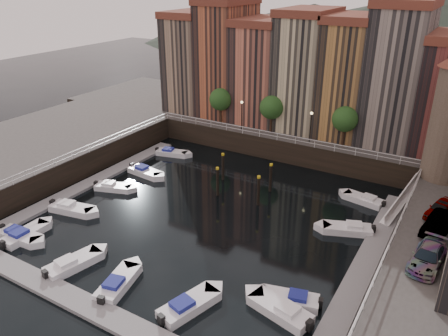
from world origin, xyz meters
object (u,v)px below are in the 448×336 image
Objects in this scene: car_b at (439,225)px; car_a at (441,210)px; gangway at (404,197)px; car_c at (427,258)px; mooring_pilings at (242,179)px; boat_left_0 at (19,236)px; boat_left_1 at (71,208)px; boat_left_2 at (113,187)px.

car_a is at bearing 105.51° from car_b.
gangway is 13.61m from car_c.
mooring_pilings is 23.59m from boat_left_0.
boat_left_1 is 36.29m from car_a.
mooring_pilings is 1.39× the size of boat_left_0.
boat_left_0 is (-30.20, -23.65, -1.54)m from gangway.
boat_left_2 is (0.09, 6.06, -0.05)m from boat_left_1.
car_a is (33.76, 12.90, 3.35)m from boat_left_1.
gangway reaches higher than boat_left_1.
car_b is (3.90, -7.52, 1.88)m from gangway.
gangway is at bearing 34.29° from boat_left_0.
boat_left_1 is 1.03× the size of car_c.
mooring_pilings is 18.77m from boat_left_1.
mooring_pilings is (-16.68, -4.36, -0.27)m from gangway.
car_c is (3.72, -12.97, 1.82)m from gangway.
gangway is 1.91× the size of car_a.
car_a is (33.94, 19.03, 3.36)m from boat_left_0.
gangway reaches higher than boat_left_2.
boat_left_0 is 12.20m from boat_left_2.
boat_left_2 is (0.27, 12.20, -0.03)m from boat_left_0.
car_b is at bearing 21.54° from boat_left_0.
car_a is at bearing 10.17° from boat_left_1.
boat_left_1 is 1.09× the size of car_b.
car_c is at bearing -21.85° from boat_left_2.
boat_left_2 is (-13.25, -7.09, -1.30)m from mooring_pilings.
boat_left_0 is 0.98× the size of car_c.
gangway is 32.08m from boat_left_2.
car_b is (0.15, -2.91, 0.05)m from car_a.
boat_left_1 is 34.20m from car_c.
car_a reaches higher than boat_left_1.
car_c is (33.92, 10.68, 3.36)m from boat_left_0.
car_a is at bearing -0.71° from mooring_pilings.
car_c is at bearing -79.41° from car_b.
gangway is at bearing 14.65° from mooring_pilings.
boat_left_0 is 6.14m from boat_left_1.
gangway is 17.24m from mooring_pilings.
car_c is at bearing 13.71° from boat_left_0.
boat_left_0 is 1.03× the size of car_b.
gangway is 34.78m from boat_left_1.
car_c reaches higher than boat_left_2.
boat_left_0 is at bearing -142.22° from car_b.
boat_left_0 is at bearing -102.43° from boat_left_1.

